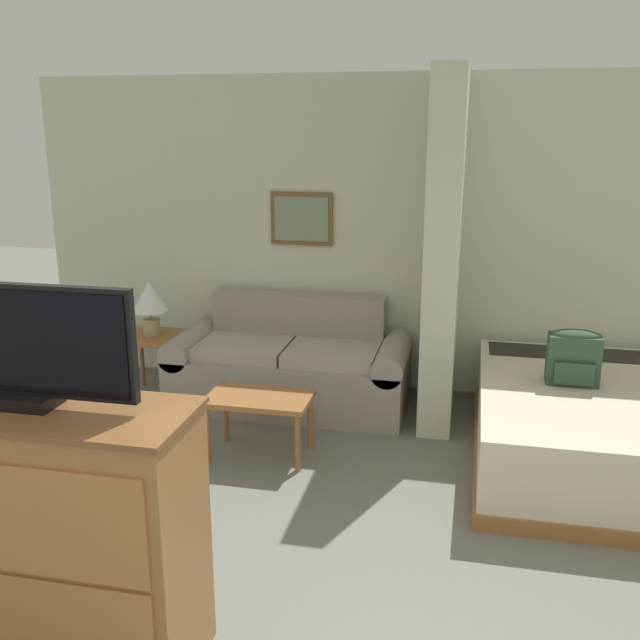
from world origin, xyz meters
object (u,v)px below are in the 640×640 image
Objects in this scene: bed at (605,426)px; backpack at (574,356)px; tv_dresser at (42,534)px; tv at (21,345)px; coffee_table at (259,404)px; table_lamp at (150,300)px; couch at (291,367)px.

backpack is at bearing 167.10° from bed.
tv reaches higher than tv_dresser.
tv is at bearing 90.00° from tv_dresser.
coffee_table is 1.88× the size of backpack.
tv_dresser is 0.82m from tv.
couch is at bearing 4.12° from table_lamp.
bed is (2.31, -0.62, -0.04)m from couch.
couch is 1.44× the size of tv_dresser.
coffee_table is at bearing 81.08° from tv.
tv_dresser reaches higher than coffee_table.
tv_dresser is 1.39× the size of tv.
couch is at bearing 91.94° from coffee_table.
tv is at bearing -134.39° from backpack.
table_lamp is (-1.19, 0.88, 0.45)m from coffee_table.
tv_dresser is (-0.28, -2.98, 0.25)m from couch.
coffee_table is 2.05m from tv_dresser.
tv_dresser is at bearing -95.43° from couch.
table_lamp reaches higher than bed.
tv reaches higher than backpack.
tv is 3.44m from backpack.
couch is at bearing 84.56° from tv.
couch is 2.39m from bed.
backpack is at bearing -15.13° from couch.
backpack is at bearing 11.10° from coffee_table.
coffee_table is at bearing -88.06° from couch.
couch is 2.00× the size of tv.
couch reaches higher than coffee_table.
coffee_table is 2.31m from bed.
coffee_table is at bearing -171.31° from bed.
table_lamp is 3.07m from tv.
tv_dresser is at bearing -90.00° from tv.
bed is 5.37× the size of backpack.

